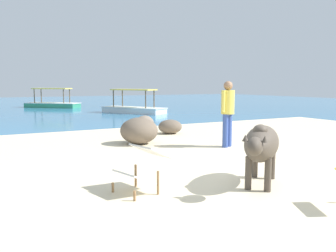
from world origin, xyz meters
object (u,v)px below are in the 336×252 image
object	(u,v)px
deck_chair_far	(144,165)
boat_white	(134,108)
cow	(261,144)
person_standing	(228,109)
boat_green	(52,103)

from	to	relation	value
deck_chair_far	boat_white	size ratio (longest dim) A/B	0.23
cow	deck_chair_far	world-z (taller)	cow
cow	boat_white	bearing A→B (deg)	-145.39
person_standing	deck_chair_far	bearing A→B (deg)	-77.07
cow	boat_green	size ratio (longest dim) A/B	0.43
cow	person_standing	bearing A→B (deg)	-159.48
cow	boat_green	world-z (taller)	boat_green
cow	deck_chair_far	bearing A→B (deg)	-58.46
person_standing	boat_green	size ratio (longest dim) A/B	0.46
cow	boat_white	size ratio (longest dim) A/B	0.40
person_standing	boat_white	world-z (taller)	person_standing
deck_chair_far	boat_white	bearing A→B (deg)	-126.20
person_standing	boat_green	xyz separation A→B (m)	(-1.21, 17.43, -0.70)
cow	boat_white	distance (m)	14.09
deck_chair_far	boat_green	size ratio (longest dim) A/B	0.25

